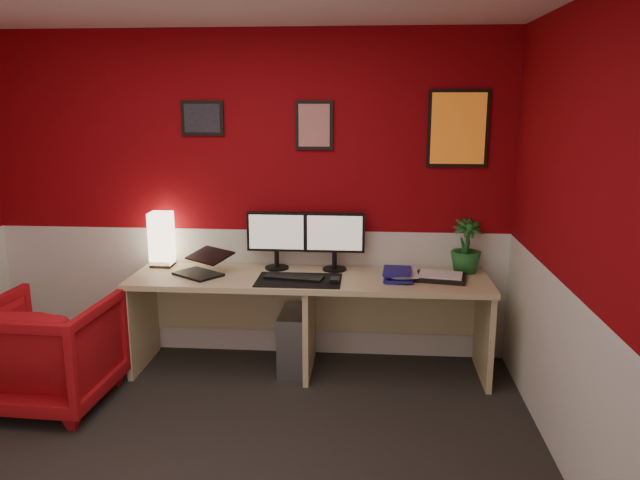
{
  "coord_description": "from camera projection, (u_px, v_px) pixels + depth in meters",
  "views": [
    {
      "loc": [
        0.93,
        -2.87,
        1.97
      ],
      "look_at": [
        0.6,
        1.21,
        1.05
      ],
      "focal_mm": 34.59,
      "sensor_mm": 36.0,
      "label": 1
    }
  ],
  "objects": [
    {
      "name": "book_top",
      "position": [
        383.0,
        271.0,
        4.39
      ],
      "size": [
        0.21,
        0.28,
        0.02
      ],
      "primitive_type": "imported",
      "rotation": [
        0.0,
        0.0,
        -0.07
      ],
      "color": "navy",
      "rests_on": "book_middle"
    },
    {
      "name": "desk_mat",
      "position": [
        299.0,
        280.0,
        4.37
      ],
      "size": [
        0.6,
        0.38,
        0.01
      ],
      "primitive_type": "cube",
      "color": "black",
      "rests_on": "desk"
    },
    {
      "name": "ground",
      "position": [
        191.0,
        478.0,
        3.3
      ],
      "size": [
        4.0,
        3.5,
        0.01
      ],
      "primitive_type": "cube",
      "color": "black",
      "rests_on": "ground"
    },
    {
      "name": "monitor_right",
      "position": [
        335.0,
        232.0,
        4.58
      ],
      "size": [
        0.45,
        0.06,
        0.58
      ],
      "primitive_type": "cube",
      "color": "black",
      "rests_on": "desk"
    },
    {
      "name": "monitor_left",
      "position": [
        276.0,
        231.0,
        4.62
      ],
      "size": [
        0.45,
        0.06,
        0.58
      ],
      "primitive_type": "cube",
      "color": "black",
      "rests_on": "desk"
    },
    {
      "name": "art_left",
      "position": [
        202.0,
        118.0,
        4.61
      ],
      "size": [
        0.32,
        0.02,
        0.26
      ],
      "primitive_type": "cube",
      "color": "black",
      "rests_on": "wall_back"
    },
    {
      "name": "wall_back",
      "position": [
        248.0,
        198.0,
        4.73
      ],
      "size": [
        4.0,
        0.01,
        2.5
      ],
      "primitive_type": "cube",
      "color": "maroon",
      "rests_on": "ground"
    },
    {
      "name": "book_middle",
      "position": [
        390.0,
        273.0,
        4.42
      ],
      "size": [
        0.2,
        0.27,
        0.02
      ],
      "primitive_type": "imported",
      "rotation": [
        0.0,
        0.0,
        0.03
      ],
      "color": "silver",
      "rests_on": "book_bottom"
    },
    {
      "name": "wall_right",
      "position": [
        598.0,
        260.0,
        2.87
      ],
      "size": [
        0.01,
        3.5,
        2.5
      ],
      "primitive_type": "cube",
      "color": "maroon",
      "rests_on": "ground"
    },
    {
      "name": "desk",
      "position": [
        309.0,
        324.0,
        4.55
      ],
      "size": [
        2.6,
        0.65,
        0.73
      ],
      "primitive_type": "cube",
      "color": "#C9B881",
      "rests_on": "ground"
    },
    {
      "name": "wainscot_right",
      "position": [
        582.0,
        407.0,
        3.04
      ],
      "size": [
        0.01,
        3.5,
        1.0
      ],
      "primitive_type": "cube",
      "color": "silver",
      "rests_on": "ground"
    },
    {
      "name": "pc_tower",
      "position": [
        294.0,
        340.0,
        4.62
      ],
      "size": [
        0.21,
        0.45,
        0.45
      ],
      "primitive_type": "cube",
      "rotation": [
        0.0,
        0.0,
        -0.02
      ],
      "color": "#99999E",
      "rests_on": "ground"
    },
    {
      "name": "shoji_lamp",
      "position": [
        162.0,
        241.0,
        4.72
      ],
      "size": [
        0.16,
        0.16,
        0.4
      ],
      "primitive_type": "cube",
      "color": "#FFE5B2",
      "rests_on": "desk"
    },
    {
      "name": "keyboard",
      "position": [
        294.0,
        277.0,
        4.4
      ],
      "size": [
        0.44,
        0.21,
        0.02
      ],
      "primitive_type": "cube",
      "rotation": [
        0.0,
        0.0,
        -0.17
      ],
      "color": "black",
      "rests_on": "desk_mat"
    },
    {
      "name": "potted_plant",
      "position": [
        466.0,
        246.0,
        4.54
      ],
      "size": [
        0.25,
        0.25,
        0.4
      ],
      "primitive_type": "imported",
      "rotation": [
        0.0,
        0.0,
        0.13
      ],
      "color": "#19591E",
      "rests_on": "desk"
    },
    {
      "name": "armchair",
      "position": [
        49.0,
        351.0,
        4.06
      ],
      "size": [
        0.82,
        0.84,
        0.73
      ],
      "primitive_type": "imported",
      "rotation": [
        0.0,
        0.0,
        3.1
      ],
      "color": "#AD0F15",
      "rests_on": "ground"
    },
    {
      "name": "mouse",
      "position": [
        335.0,
        280.0,
        4.31
      ],
      "size": [
        0.07,
        0.1,
        0.03
      ],
      "primitive_type": "cube",
      "rotation": [
        0.0,
        0.0,
        -0.08
      ],
      "color": "black",
      "rests_on": "desk_mat"
    },
    {
      "name": "art_center",
      "position": [
        314.0,
        125.0,
        4.55
      ],
      "size": [
        0.28,
        0.02,
        0.36
      ],
      "primitive_type": "cube",
      "color": "red",
      "rests_on": "wall_back"
    },
    {
      "name": "zen_tray",
      "position": [
        440.0,
        277.0,
        4.39
      ],
      "size": [
        0.39,
        0.31,
        0.03
      ],
      "primitive_type": "cube",
      "rotation": [
        0.0,
        0.0,
        -0.18
      ],
      "color": "black",
      "rests_on": "desk"
    },
    {
      "name": "wainscot_back",
      "position": [
        250.0,
        291.0,
        4.89
      ],
      "size": [
        4.0,
        0.01,
        1.0
      ],
      "primitive_type": "cube",
      "color": "silver",
      "rests_on": "ground"
    },
    {
      "name": "book_bottom",
      "position": [
        384.0,
        277.0,
        4.4
      ],
      "size": [
        0.22,
        0.29,
        0.03
      ],
      "primitive_type": "imported",
      "rotation": [
        0.0,
        0.0,
        -0.06
      ],
      "color": "navy",
      "rests_on": "desk"
    },
    {
      "name": "art_right",
      "position": [
        458.0,
        129.0,
        4.47
      ],
      "size": [
        0.44,
        0.02,
        0.56
      ],
      "primitive_type": "cube",
      "color": "orange",
      "rests_on": "wall_back"
    },
    {
      "name": "laptop",
      "position": [
        198.0,
        261.0,
        4.48
      ],
      "size": [
        0.4,
        0.38,
        0.22
      ],
      "primitive_type": "cube",
      "rotation": [
        0.0,
        0.0,
        -0.63
      ],
      "color": "black",
      "rests_on": "desk"
    }
  ]
}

